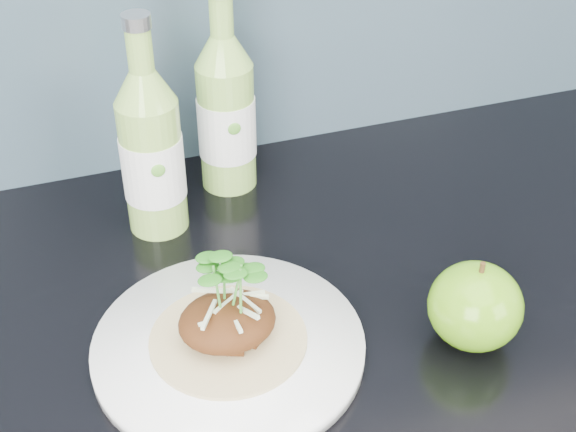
% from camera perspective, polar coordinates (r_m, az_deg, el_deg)
% --- Properties ---
extents(dinner_plate, '(0.29, 0.29, 0.02)m').
position_cam_1_polar(dinner_plate, '(0.77, -4.23, -9.23)').
color(dinner_plate, white).
rests_on(dinner_plate, kitchen_counter).
extents(pork_taco, '(0.15, 0.15, 0.10)m').
position_cam_1_polar(pork_taco, '(0.74, -4.36, -7.27)').
color(pork_taco, tan).
rests_on(pork_taco, dinner_plate).
extents(green_apple, '(0.10, 0.10, 0.09)m').
position_cam_1_polar(green_apple, '(0.78, 13.17, -6.26)').
color(green_apple, '#4C9410').
rests_on(green_apple, kitchen_counter).
extents(cider_bottle_left, '(0.09, 0.09, 0.25)m').
position_cam_1_polar(cider_bottle_left, '(0.88, -9.68, 4.47)').
color(cider_bottle_left, '#8CBB4E').
rests_on(cider_bottle_left, kitchen_counter).
extents(cider_bottle_right, '(0.09, 0.09, 0.25)m').
position_cam_1_polar(cider_bottle_right, '(0.95, -4.42, 7.29)').
color(cider_bottle_right, '#8BBD4F').
rests_on(cider_bottle_right, kitchen_counter).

